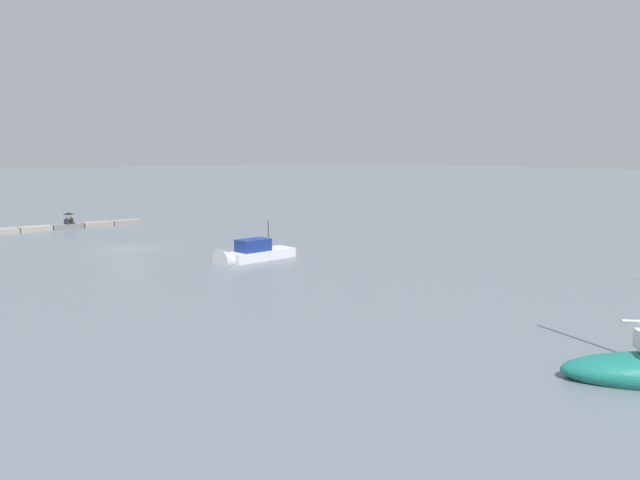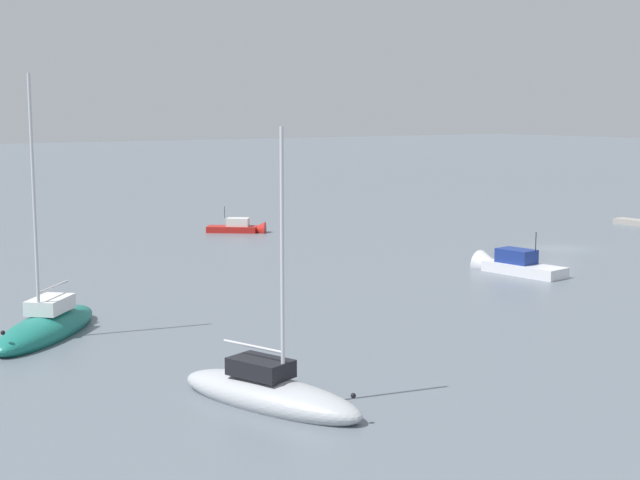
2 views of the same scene
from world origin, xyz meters
name	(u,v)px [view 1 (image 1 of 2)]	position (x,y,z in m)	size (l,w,h in m)	color
ground_plane	(128,249)	(0.00, 0.00, 0.00)	(500.00, 500.00, 0.00)	slate
seawall_pier	(67,226)	(0.00, -17.14, 0.25)	(15.53, 1.48, 0.51)	gray
person_seated_brown_left	(72,221)	(-0.46, -17.14, 0.76)	(0.42, 0.63, 0.73)	#1E2333
person_seated_dark_right	(67,222)	(0.10, -16.96, 0.76)	(0.42, 0.63, 0.73)	#1E2333
umbrella_open_black	(69,213)	(-0.17, -17.07, 1.61)	(1.12, 1.12, 1.25)	black
motorboat_white_near	(249,256)	(-5.09, 10.77, 0.38)	(6.57, 2.64, 3.59)	silver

